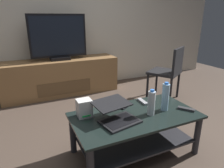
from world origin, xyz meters
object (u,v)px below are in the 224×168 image
at_px(dining_chair, 169,70).
at_px(water_bottle_near, 151,103).
at_px(router_box, 84,108).
at_px(cell_phone, 120,107).
at_px(media_cabinet, 61,77).
at_px(tv_remote, 186,109).
at_px(water_bottle_far, 165,97).
at_px(laptop, 116,114).
at_px(television, 58,38).
at_px(soundbar_remote, 143,101).
at_px(coffee_table, 135,127).

xyz_separation_m(dining_chair, water_bottle_near, (-1.06, -1.00, 0.05)).
relative_size(router_box, cell_phone, 1.16).
relative_size(media_cabinet, tv_remote, 12.02).
xyz_separation_m(router_box, water_bottle_far, (0.75, -0.20, 0.05)).
bearing_deg(laptop, water_bottle_near, -5.90).
relative_size(water_bottle_far, cell_phone, 2.04).
distance_m(laptop, tv_remote, 0.72).
xyz_separation_m(dining_chair, tv_remote, (-0.68, -1.07, -0.06)).
relative_size(television, soundbar_remote, 5.70).
xyz_separation_m(media_cabinet, water_bottle_near, (0.44, -2.00, 0.24)).
bearing_deg(media_cabinet, television, -90.00).
distance_m(coffee_table, laptop, 0.29).
bearing_deg(soundbar_remote, television, 110.49).
xyz_separation_m(television, tv_remote, (0.81, -2.05, -0.53)).
bearing_deg(water_bottle_far, coffee_table, 174.00).
bearing_deg(tv_remote, water_bottle_near, 133.24).
bearing_deg(cell_phone, water_bottle_near, -80.38).
bearing_deg(coffee_table, router_box, 158.85).
distance_m(media_cabinet, router_box, 1.79).
relative_size(media_cabinet, laptop, 4.58).
bearing_deg(router_box, coffee_table, -21.15).
xyz_separation_m(cell_phone, tv_remote, (0.56, -0.33, 0.01)).
bearing_deg(water_bottle_far, laptop, 178.68).
bearing_deg(laptop, router_box, 140.46).
bearing_deg(coffee_table, tv_remote, -14.17).
bearing_deg(router_box, soundbar_remote, 3.20).
bearing_deg(router_box, dining_chair, 25.41).
distance_m(dining_chair, router_box, 1.81).
xyz_separation_m(router_box, water_bottle_near, (0.58, -0.23, 0.04)).
height_order(coffee_table, dining_chair, dining_chair).
distance_m(water_bottle_near, water_bottle_far, 0.18).
relative_size(water_bottle_far, soundbar_remote, 1.79).
relative_size(router_box, water_bottle_near, 0.66).
height_order(coffee_table, cell_phone, cell_phone).
distance_m(water_bottle_near, soundbar_remote, 0.30).
bearing_deg(television, water_bottle_near, -77.42).
bearing_deg(water_bottle_far, dining_chair, 48.10).
bearing_deg(laptop, water_bottle_far, -1.32).
relative_size(coffee_table, media_cabinet, 0.62).
relative_size(coffee_table, laptop, 2.82).
bearing_deg(tv_remote, coffee_table, 129.91).
xyz_separation_m(laptop, tv_remote, (0.71, -0.11, -0.05)).
relative_size(router_box, soundbar_remote, 1.02).
xyz_separation_m(water_bottle_near, cell_phone, (-0.19, 0.26, -0.11)).
distance_m(coffee_table, water_bottle_far, 0.41).
height_order(water_bottle_near, water_bottle_far, water_bottle_far).
distance_m(laptop, cell_phone, 0.28).
height_order(dining_chair, laptop, dining_chair).
xyz_separation_m(television, cell_phone, (0.25, -1.72, -0.53)).
height_order(laptop, soundbar_remote, laptop).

